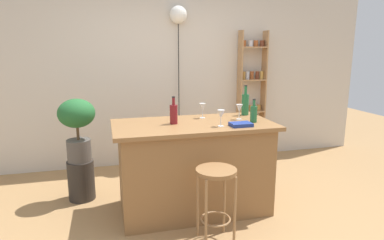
% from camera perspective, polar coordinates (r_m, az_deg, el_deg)
% --- Properties ---
extents(ground, '(12.00, 12.00, 0.00)m').
position_cam_1_polar(ground, '(3.49, 1.57, -16.95)').
color(ground, '#A37A4C').
extents(back_wall, '(6.40, 0.10, 2.80)m').
position_cam_1_polar(back_wall, '(4.96, -4.74, 8.67)').
color(back_wall, beige).
rests_on(back_wall, ground).
extents(kitchen_counter, '(1.64, 0.84, 0.95)m').
position_cam_1_polar(kitchen_counter, '(3.55, 0.25, -7.93)').
color(kitchen_counter, olive).
rests_on(kitchen_counter, ground).
extents(bar_stool, '(0.36, 0.36, 0.69)m').
position_cam_1_polar(bar_stool, '(2.95, 4.12, -11.48)').
color(bar_stool, '#997047').
rests_on(bar_stool, ground).
extents(spice_shelf, '(0.42, 0.18, 1.96)m').
position_cam_1_polar(spice_shelf, '(5.25, 10.12, 4.44)').
color(spice_shelf, tan).
rests_on(spice_shelf, ground).
extents(plant_stool, '(0.29, 0.29, 0.46)m').
position_cam_1_polar(plant_stool, '(4.06, -18.39, -9.69)').
color(plant_stool, '#2D2823').
rests_on(plant_stool, ground).
extents(potted_plant, '(0.40, 0.36, 0.71)m').
position_cam_1_polar(potted_plant, '(3.87, -19.04, -0.57)').
color(potted_plant, '#514C47').
rests_on(potted_plant, plant_stool).
extents(bottle_sauce_amber, '(0.08, 0.08, 0.34)m').
position_cam_1_polar(bottle_sauce_amber, '(3.87, 9.08, 2.76)').
color(bottle_sauce_amber, '#236638').
rests_on(bottle_sauce_amber, kitchen_counter).
extents(bottle_soda_blue, '(0.07, 0.07, 0.24)m').
position_cam_1_polar(bottle_soda_blue, '(3.50, 10.49, 1.11)').
color(bottle_soda_blue, '#236638').
rests_on(bottle_soda_blue, kitchen_counter).
extents(bottle_vinegar, '(0.08, 0.08, 0.28)m').
position_cam_1_polar(bottle_vinegar, '(3.37, -3.15, 1.11)').
color(bottle_vinegar, maroon).
rests_on(bottle_vinegar, kitchen_counter).
extents(wine_glass_left, '(0.07, 0.07, 0.16)m').
position_cam_1_polar(wine_glass_left, '(3.61, 8.10, 1.94)').
color(wine_glass_left, silver).
rests_on(wine_glass_left, kitchen_counter).
extents(wine_glass_center, '(0.07, 0.07, 0.16)m').
position_cam_1_polar(wine_glass_center, '(3.27, 4.97, 0.93)').
color(wine_glass_center, silver).
rests_on(wine_glass_center, kitchen_counter).
extents(wine_glass_right, '(0.07, 0.07, 0.16)m').
position_cam_1_polar(wine_glass_right, '(3.65, 1.81, 2.15)').
color(wine_glass_right, silver).
rests_on(wine_glass_right, kitchen_counter).
extents(cookbook, '(0.21, 0.15, 0.03)m').
position_cam_1_polar(cookbook, '(3.31, 8.35, -0.75)').
color(cookbook, navy).
rests_on(cookbook, kitchen_counter).
extents(pendant_globe_light, '(0.25, 0.25, 2.28)m').
position_cam_1_polar(pendant_globe_light, '(4.90, -2.37, 17.28)').
color(pendant_globe_light, black).
rests_on(pendant_globe_light, ground).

